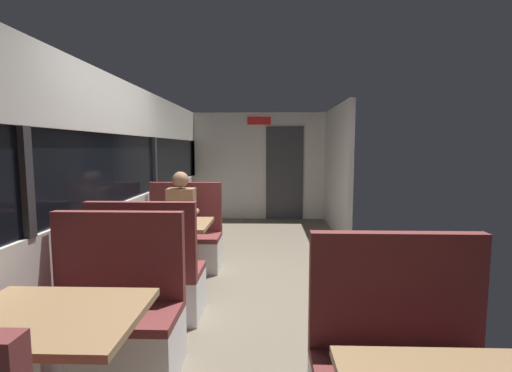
# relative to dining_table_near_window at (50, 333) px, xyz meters

# --- Properties ---
(ground_plane) EXTENTS (3.30, 9.20, 0.02)m
(ground_plane) POSITION_rel_dining_table_near_window_xyz_m (0.89, 2.09, -0.65)
(ground_plane) COLOR #665B4C
(carriage_window_panel_left) EXTENTS (0.09, 8.48, 2.30)m
(carriage_window_panel_left) POSITION_rel_dining_table_near_window_xyz_m (-0.56, 2.09, 0.47)
(carriage_window_panel_left) COLOR beige
(carriage_window_panel_left) RESTS_ON ground_plane
(carriage_end_bulkhead) EXTENTS (2.90, 0.11, 2.30)m
(carriage_end_bulkhead) POSITION_rel_dining_table_near_window_xyz_m (0.95, 6.28, 0.50)
(carriage_end_bulkhead) COLOR beige
(carriage_end_bulkhead) RESTS_ON ground_plane
(carriage_aisle_panel_right) EXTENTS (0.08, 2.40, 2.30)m
(carriage_aisle_panel_right) POSITION_rel_dining_table_near_window_xyz_m (2.34, 5.09, 0.51)
(carriage_aisle_panel_right) COLOR beige
(carriage_aisle_panel_right) RESTS_ON ground_plane
(dining_table_near_window) EXTENTS (0.90, 0.70, 0.74)m
(dining_table_near_window) POSITION_rel_dining_table_near_window_xyz_m (0.00, 0.00, 0.00)
(dining_table_near_window) COLOR #9E9EA3
(dining_table_near_window) RESTS_ON ground_plane
(bench_near_window_facing_entry) EXTENTS (0.95, 0.50, 1.10)m
(bench_near_window_facing_entry) POSITION_rel_dining_table_near_window_xyz_m (0.00, 0.70, -0.31)
(bench_near_window_facing_entry) COLOR silver
(bench_near_window_facing_entry) RESTS_ON ground_plane
(dining_table_mid_window) EXTENTS (0.90, 0.70, 0.74)m
(dining_table_mid_window) POSITION_rel_dining_table_near_window_xyz_m (0.00, 2.21, 0.00)
(dining_table_mid_window) COLOR #9E9EA3
(dining_table_mid_window) RESTS_ON ground_plane
(bench_mid_window_facing_end) EXTENTS (0.95, 0.50, 1.10)m
(bench_mid_window_facing_end) POSITION_rel_dining_table_near_window_xyz_m (0.00, 1.51, -0.31)
(bench_mid_window_facing_end) COLOR silver
(bench_mid_window_facing_end) RESTS_ON ground_plane
(bench_mid_window_facing_entry) EXTENTS (0.95, 0.50, 1.10)m
(bench_mid_window_facing_entry) POSITION_rel_dining_table_near_window_xyz_m (0.00, 2.91, -0.31)
(bench_mid_window_facing_entry) COLOR silver
(bench_mid_window_facing_entry) RESTS_ON ground_plane
(seated_passenger) EXTENTS (0.47, 0.55, 1.26)m
(seated_passenger) POSITION_rel_dining_table_near_window_xyz_m (0.00, 2.84, -0.10)
(seated_passenger) COLOR #26262D
(seated_passenger) RESTS_ON ground_plane
(coffee_cup_primary) EXTENTS (0.07, 0.07, 0.09)m
(coffee_cup_primary) POSITION_rel_dining_table_near_window_xyz_m (0.20, 2.19, 0.15)
(coffee_cup_primary) COLOR #26598C
(coffee_cup_primary) RESTS_ON dining_table_mid_window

